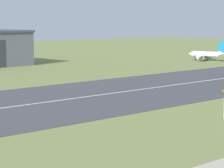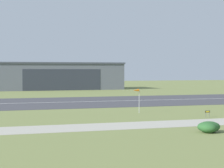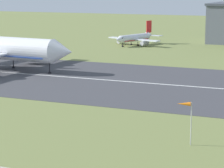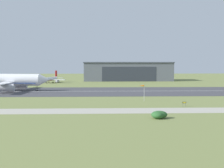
# 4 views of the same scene
# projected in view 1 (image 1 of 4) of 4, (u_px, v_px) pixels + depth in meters

# --- Properties ---
(runway_strip) EXTENTS (430.11, 52.88, 0.06)m
(runway_strip) POSITION_uv_depth(u_px,v_px,m) (132.00, 91.00, 154.38)
(runway_strip) COLOR #3D3D42
(runway_strip) RESTS_ON ground_plane
(runway_centreline) EXTENTS (387.09, 0.70, 0.01)m
(runway_centreline) POSITION_uv_depth(u_px,v_px,m) (132.00, 91.00, 154.37)
(runway_centreline) COLOR silver
(runway_centreline) RESTS_ON runway_strip
(airplane_parked_west) EXTENTS (18.89, 20.12, 9.44)m
(airplane_parked_west) POSITION_uv_depth(u_px,v_px,m) (207.00, 55.00, 260.74)
(airplane_parked_west) COLOR white
(airplane_parked_west) RESTS_ON ground_plane
(windsock_pole) EXTENTS (2.12, 1.07, 6.27)m
(windsock_pole) POSITION_uv_depth(u_px,v_px,m) (223.00, 93.00, 110.34)
(windsock_pole) COLOR #B7B7BC
(windsock_pole) RESTS_ON ground_plane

